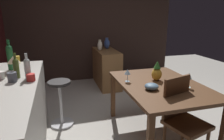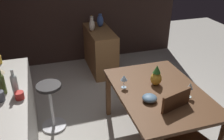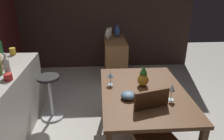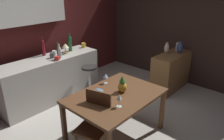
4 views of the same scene
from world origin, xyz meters
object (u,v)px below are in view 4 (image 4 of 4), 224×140
(sideboard_cabinet, at_px, (171,71))
(wine_bottle_clear, at_px, (60,52))
(pineapple_centerpiece, at_px, (122,85))
(cup_mustard, at_px, (84,45))
(cup_slate, at_px, (52,55))
(counter_lamp, at_px, (65,46))
(chair_near_window, at_px, (95,123))
(fruit_bowl, at_px, (98,92))
(wine_glass_left, at_px, (119,97))
(dining_table, at_px, (116,99))
(vase_ceramic_blue, at_px, (180,48))
(pillar_candle_tall, at_px, (177,46))
(wine_bottle_green, at_px, (70,43))
(wine_bottle_ruby, at_px, (43,47))
(cup_white, at_px, (54,53))
(bar_stool, at_px, (90,81))
(wine_glass_right, at_px, (106,76))
(cup_red, at_px, (57,58))
(vase_ceramic_ivory, at_px, (167,48))
(wine_bottle_olive, at_px, (58,51))

(sideboard_cabinet, distance_m, wine_bottle_clear, 2.50)
(pineapple_centerpiece, xyz_separation_m, wine_bottle_clear, (0.02, 1.59, 0.18))
(cup_mustard, bearing_deg, cup_slate, -173.74)
(counter_lamp, bearing_deg, sideboard_cabinet, -42.85)
(chair_near_window, relative_size, fruit_bowl, 5.69)
(wine_glass_left, height_order, counter_lamp, counter_lamp)
(dining_table, relative_size, vase_ceramic_blue, 5.51)
(wine_glass_left, distance_m, pillar_candle_tall, 2.72)
(dining_table, relative_size, counter_lamp, 6.52)
(fruit_bowl, height_order, vase_ceramic_blue, vase_ceramic_blue)
(wine_bottle_green, relative_size, counter_lamp, 1.81)
(wine_bottle_ruby, relative_size, cup_white, 3.26)
(wine_glass_left, bearing_deg, bar_stool, 61.18)
(cup_mustard, bearing_deg, counter_lamp, -173.35)
(wine_bottle_green, distance_m, counter_lamp, 0.20)
(wine_glass_left, relative_size, wine_bottle_green, 0.48)
(sideboard_cabinet, distance_m, pineapple_centerpiece, 2.06)
(wine_glass_right, xyz_separation_m, wine_bottle_clear, (-0.03, 1.20, 0.16))
(wine_glass_left, relative_size, pineapple_centerpiece, 0.70)
(wine_glass_left, distance_m, fruit_bowl, 0.47)
(dining_table, bearing_deg, counter_lamp, 76.40)
(wine_bottle_clear, height_order, cup_red, wine_bottle_clear)
(wine_bottle_green, bearing_deg, pineapple_centerpiece, -104.43)
(wine_bottle_green, bearing_deg, vase_ceramic_ivory, -45.35)
(wine_glass_left, relative_size, wine_bottle_ruby, 0.50)
(wine_bottle_clear, xyz_separation_m, vase_ceramic_blue, (2.14, -1.46, -0.09))
(sideboard_cabinet, bearing_deg, cup_slate, 142.96)
(sideboard_cabinet, bearing_deg, pillar_candle_tall, 11.88)
(wine_bottle_olive, bearing_deg, pillar_candle_tall, -32.98)
(bar_stool, distance_m, pineapple_centerpiece, 1.44)
(chair_near_window, xyz_separation_m, wine_bottle_clear, (0.62, 1.61, 0.52))
(wine_bottle_clear, bearing_deg, pillar_candle_tall, -30.07)
(wine_bottle_ruby, bearing_deg, vase_ceramic_ivory, -39.04)
(sideboard_cabinet, bearing_deg, cup_mustard, 125.10)
(pineapple_centerpiece, height_order, wine_bottle_clear, wine_bottle_clear)
(counter_lamp, bearing_deg, cup_slate, -174.37)
(fruit_bowl, distance_m, pillar_candle_tall, 2.62)
(bar_stool, xyz_separation_m, counter_lamp, (-0.18, 0.51, 0.69))
(chair_near_window, relative_size, cup_mustard, 7.61)
(chair_near_window, xyz_separation_m, cup_white, (0.68, 1.90, 0.44))
(wine_bottle_green, height_order, vase_ceramic_blue, wine_bottle_green)
(pineapple_centerpiece, bearing_deg, wine_glass_right, 82.31)
(cup_white, bearing_deg, wine_bottle_ruby, 145.06)
(counter_lamp, height_order, pillar_candle_tall, counter_lamp)
(wine_glass_right, bearing_deg, pineapple_centerpiece, -97.69)
(counter_lamp, xyz_separation_m, pillar_candle_tall, (2.03, -1.51, -0.15))
(sideboard_cabinet, distance_m, cup_mustard, 2.08)
(dining_table, height_order, wine_bottle_green, wine_bottle_green)
(sideboard_cabinet, relative_size, wine_bottle_ruby, 2.94)
(wine_bottle_clear, distance_m, wine_bottle_green, 0.52)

